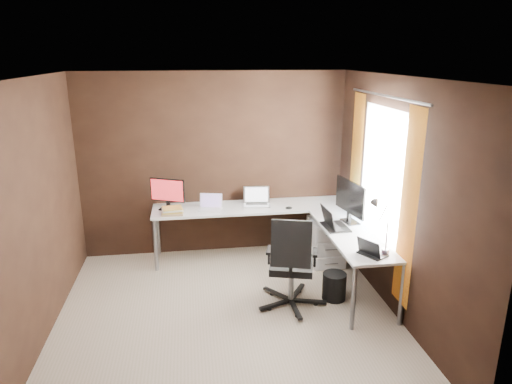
# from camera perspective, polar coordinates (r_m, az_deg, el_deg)

# --- Properties ---
(room) EXTENTS (3.60, 3.60, 2.50)m
(room) POSITION_cam_1_polar(r_m,az_deg,el_deg) (4.64, 0.27, -1.05)
(room) COLOR tan
(room) RESTS_ON ground
(desk) EXTENTS (2.65, 2.25, 0.73)m
(desk) POSITION_cam_1_polar(r_m,az_deg,el_deg) (5.82, 3.68, -3.52)
(desk) COLOR white
(desk) RESTS_ON ground
(drawer_pedestal) EXTENTS (0.42, 0.50, 0.60)m
(drawer_pedestal) POSITION_cam_1_polar(r_m,az_deg,el_deg) (6.20, 8.74, -6.13)
(drawer_pedestal) COLOR white
(drawer_pedestal) RESTS_ON ground
(monitor_left) EXTENTS (0.45, 0.23, 0.42)m
(monitor_left) POSITION_cam_1_polar(r_m,az_deg,el_deg) (6.09, -11.01, -0.02)
(monitor_left) COLOR black
(monitor_left) RESTS_ON desk
(monitor_right) EXTENTS (0.20, 0.64, 0.52)m
(monitor_right) POSITION_cam_1_polar(r_m,az_deg,el_deg) (5.61, 11.70, -0.90)
(monitor_right) COLOR black
(monitor_right) RESTS_ON desk
(laptop_white) EXTENTS (0.34, 0.27, 0.20)m
(laptop_white) POSITION_cam_1_polar(r_m,az_deg,el_deg) (6.06, -5.70, -1.76)
(laptop_white) COLOR white
(laptop_white) RESTS_ON desk
(laptop_silver) EXTENTS (0.38, 0.29, 0.24)m
(laptop_silver) POSITION_cam_1_polar(r_m,az_deg,el_deg) (6.22, 0.07, -1.12)
(laptop_silver) COLOR silver
(laptop_silver) RESTS_ON desk
(laptop_black_big) EXTENTS (0.29, 0.39, 0.25)m
(laptop_black_big) POSITION_cam_1_polar(r_m,az_deg,el_deg) (5.47, 9.57, -3.90)
(laptop_black_big) COLOR black
(laptop_black_big) RESTS_ON desk
(laptop_black_small) EXTENTS (0.31, 0.33, 0.19)m
(laptop_black_small) POSITION_cam_1_polar(r_m,az_deg,el_deg) (4.83, 14.19, -7.23)
(laptop_black_small) COLOR black
(laptop_black_small) RESTS_ON desk
(book_stack) EXTENTS (0.28, 0.23, 0.09)m
(book_stack) POSITION_cam_1_polar(r_m,az_deg,el_deg) (5.96, -10.40, -2.32)
(book_stack) COLOR #9E7C55
(book_stack) RESTS_ON desk
(mouse_left) EXTENTS (0.08, 0.05, 0.03)m
(mouse_left) POSITION_cam_1_polar(r_m,az_deg,el_deg) (5.93, -9.48, -2.63)
(mouse_left) COLOR black
(mouse_left) RESTS_ON desk
(mouse_corner) EXTENTS (0.10, 0.06, 0.04)m
(mouse_corner) POSITION_cam_1_polar(r_m,az_deg,el_deg) (6.06, 4.13, -1.99)
(mouse_corner) COLOR black
(mouse_corner) RESTS_ON desk
(desk_lamp) EXTENTS (0.19, 0.22, 0.57)m
(desk_lamp) POSITION_cam_1_polar(r_m,az_deg,el_deg) (4.81, 15.16, -3.34)
(desk_lamp) COLOR slate
(desk_lamp) RESTS_ON desk
(office_chair) EXTENTS (0.60, 0.63, 1.07)m
(office_chair) POSITION_cam_1_polar(r_m,az_deg,el_deg) (5.14, 4.40, -10.89)
(office_chair) COLOR black
(office_chair) RESTS_ON ground
(wastebasket) EXTENTS (0.33, 0.33, 0.31)m
(wastebasket) POSITION_cam_1_polar(r_m,az_deg,el_deg) (5.41, 9.75, -11.51)
(wastebasket) COLOR black
(wastebasket) RESTS_ON ground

